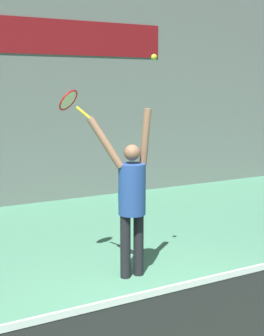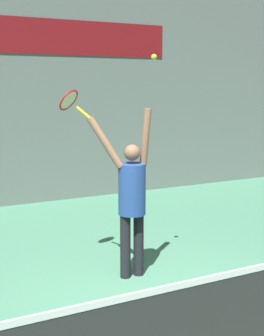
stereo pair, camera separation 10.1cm
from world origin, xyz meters
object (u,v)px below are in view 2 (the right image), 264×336
at_px(tennis_player, 131,195).
at_px(tennis_racket, 70,101).
at_px(tennis_ball, 154,57).
at_px(water_bottle, 123,195).

distance_m(tennis_player, tennis_racket, 1.37).
bearing_deg(tennis_racket, tennis_player, -36.95).
height_order(tennis_ball, water_bottle, tennis_ball).
distance_m(tennis_player, tennis_ball, 1.68).
bearing_deg(water_bottle, tennis_racket, -125.56).
height_order(tennis_racket, tennis_ball, tennis_ball).
distance_m(tennis_ball, water_bottle, 4.66).
relative_size(tennis_player, water_bottle, 6.79).
xyz_separation_m(tennis_racket, water_bottle, (2.20, 3.08, -2.05)).
bearing_deg(tennis_racket, water_bottle, 54.44).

